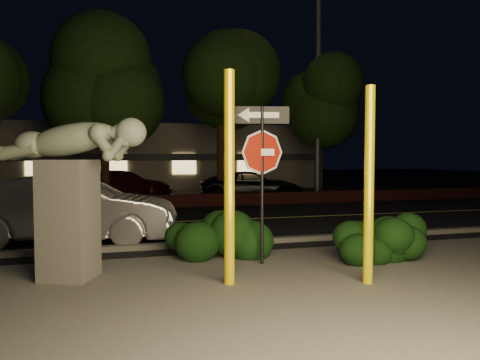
{
  "coord_description": "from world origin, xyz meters",
  "views": [
    {
      "loc": [
        -2.46,
        -7.6,
        2.09
      ],
      "look_at": [
        0.14,
        1.45,
        1.6
      ],
      "focal_mm": 35.0,
      "sensor_mm": 36.0,
      "label": 1
    }
  ],
  "objects_px": {
    "yellow_pole_right": "(369,186)",
    "parked_car_darkred": "(123,185)",
    "sculpture": "(71,181)",
    "silver_sedan": "(72,210)",
    "signpost": "(262,153)",
    "streetlight": "(313,54)",
    "yellow_pole_left": "(229,179)",
    "parked_car_dark": "(252,186)"
  },
  "relations": [
    {
      "from": "yellow_pole_right",
      "to": "parked_car_darkred",
      "type": "height_order",
      "value": "yellow_pole_right"
    },
    {
      "from": "sculpture",
      "to": "silver_sedan",
      "type": "xyz_separation_m",
      "value": [
        -0.23,
        3.47,
        -0.86
      ]
    },
    {
      "from": "sculpture",
      "to": "parked_car_darkred",
      "type": "distance_m",
      "value": 14.45
    },
    {
      "from": "signpost",
      "to": "streetlight",
      "type": "xyz_separation_m",
      "value": [
        6.45,
        11.73,
        4.65
      ]
    },
    {
      "from": "yellow_pole_left",
      "to": "yellow_pole_right",
      "type": "relative_size",
      "value": 1.07
    },
    {
      "from": "yellow_pole_right",
      "to": "silver_sedan",
      "type": "relative_size",
      "value": 0.66
    },
    {
      "from": "yellow_pole_right",
      "to": "sculpture",
      "type": "xyz_separation_m",
      "value": [
        -4.64,
        1.63,
        0.07
      ]
    },
    {
      "from": "yellow_pole_right",
      "to": "signpost",
      "type": "bearing_deg",
      "value": 124.6
    },
    {
      "from": "yellow_pole_right",
      "to": "signpost",
      "type": "relative_size",
      "value": 1.06
    },
    {
      "from": "streetlight",
      "to": "yellow_pole_left",
      "type": "bearing_deg",
      "value": -110.1
    },
    {
      "from": "sculpture",
      "to": "silver_sedan",
      "type": "distance_m",
      "value": 3.58
    },
    {
      "from": "signpost",
      "to": "parked_car_darkred",
      "type": "relative_size",
      "value": 0.62
    },
    {
      "from": "silver_sedan",
      "to": "parked_car_darkred",
      "type": "xyz_separation_m",
      "value": [
        1.56,
        10.89,
        -0.11
      ]
    },
    {
      "from": "sculpture",
      "to": "parked_car_dark",
      "type": "relative_size",
      "value": 0.56
    },
    {
      "from": "sculpture",
      "to": "silver_sedan",
      "type": "relative_size",
      "value": 0.55
    },
    {
      "from": "sculpture",
      "to": "yellow_pole_right",
      "type": "bearing_deg",
      "value": 3.52
    },
    {
      "from": "signpost",
      "to": "sculpture",
      "type": "relative_size",
      "value": 1.11
    },
    {
      "from": "sculpture",
      "to": "streetlight",
      "type": "height_order",
      "value": "streetlight"
    },
    {
      "from": "silver_sedan",
      "to": "parked_car_dark",
      "type": "height_order",
      "value": "silver_sedan"
    },
    {
      "from": "sculpture",
      "to": "signpost",
      "type": "bearing_deg",
      "value": 25.2
    },
    {
      "from": "signpost",
      "to": "sculpture",
      "type": "height_order",
      "value": "signpost"
    },
    {
      "from": "yellow_pole_right",
      "to": "silver_sedan",
      "type": "xyz_separation_m",
      "value": [
        -4.87,
        5.09,
        -0.8
      ]
    },
    {
      "from": "signpost",
      "to": "sculpture",
      "type": "bearing_deg",
      "value": -164.06
    },
    {
      "from": "yellow_pole_left",
      "to": "yellow_pole_right",
      "type": "distance_m",
      "value": 2.25
    },
    {
      "from": "yellow_pole_right",
      "to": "silver_sedan",
      "type": "height_order",
      "value": "yellow_pole_right"
    },
    {
      "from": "yellow_pole_right",
      "to": "silver_sedan",
      "type": "bearing_deg",
      "value": 133.73
    },
    {
      "from": "parked_car_darkred",
      "to": "parked_car_dark",
      "type": "relative_size",
      "value": 1.0
    },
    {
      "from": "sculpture",
      "to": "parked_car_dark",
      "type": "distance_m",
      "value": 14.53
    },
    {
      "from": "yellow_pole_left",
      "to": "sculpture",
      "type": "xyz_separation_m",
      "value": [
        -2.46,
        1.05,
        -0.05
      ]
    },
    {
      "from": "streetlight",
      "to": "yellow_pole_right",
      "type": "bearing_deg",
      "value": -101.46
    },
    {
      "from": "yellow_pole_right",
      "to": "parked_car_dark",
      "type": "bearing_deg",
      "value": 80.01
    },
    {
      "from": "signpost",
      "to": "streetlight",
      "type": "bearing_deg",
      "value": 74.75
    },
    {
      "from": "streetlight",
      "to": "parked_car_dark",
      "type": "bearing_deg",
      "value": 174.57
    },
    {
      "from": "yellow_pole_left",
      "to": "streetlight",
      "type": "xyz_separation_m",
      "value": [
        7.41,
        12.92,
        5.07
      ]
    },
    {
      "from": "streetlight",
      "to": "parked_car_dark",
      "type": "distance_m",
      "value": 6.75
    },
    {
      "from": "signpost",
      "to": "yellow_pole_left",
      "type": "bearing_deg",
      "value": -115.19
    },
    {
      "from": "parked_car_darkred",
      "to": "silver_sedan",
      "type": "bearing_deg",
      "value": 151.67
    },
    {
      "from": "yellow_pole_left",
      "to": "parked_car_dark",
      "type": "bearing_deg",
      "value": 71.08
    },
    {
      "from": "yellow_pole_right",
      "to": "parked_car_darkred",
      "type": "distance_m",
      "value": 16.34
    },
    {
      "from": "signpost",
      "to": "silver_sedan",
      "type": "bearing_deg",
      "value": 151.26
    },
    {
      "from": "sculpture",
      "to": "streetlight",
      "type": "xyz_separation_m",
      "value": [
        9.87,
        11.87,
        5.13
      ]
    },
    {
      "from": "yellow_pole_left",
      "to": "yellow_pole_right",
      "type": "xyz_separation_m",
      "value": [
        2.18,
        -0.57,
        -0.12
      ]
    }
  ]
}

